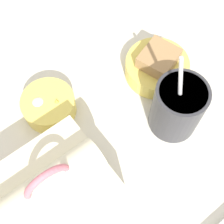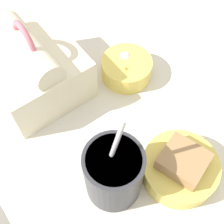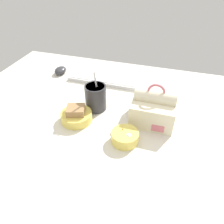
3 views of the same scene
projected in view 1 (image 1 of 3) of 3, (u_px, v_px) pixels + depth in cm
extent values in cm
cube|color=silver|center=(139.00, 116.00, 63.54)|extent=(140.00, 110.00, 2.00)
cube|color=#EFE5C1|center=(58.00, 195.00, 50.71)|extent=(17.69, 16.97, 9.84)
cylinder|color=#EFE5C1|center=(51.00, 186.00, 44.95)|extent=(16.80, 5.41, 5.41)
cube|color=#DB707F|center=(18.00, 169.00, 54.86)|extent=(4.95, 0.30, 2.95)
torus|color=#DB707F|center=(48.00, 182.00, 42.77)|extent=(7.19, 1.00, 7.19)
cylinder|color=#333338|center=(177.00, 108.00, 56.72)|extent=(9.35, 9.35, 11.70)
cylinder|color=#C6892D|center=(183.00, 93.00, 51.74)|extent=(8.23, 8.23, 0.60)
cylinder|color=silver|center=(180.00, 88.00, 50.31)|extent=(0.70, 3.93, 13.22)
cylinder|color=#EFD65B|center=(157.00, 68.00, 65.24)|extent=(13.16, 13.16, 3.89)
cube|color=#A87F51|center=(158.00, 62.00, 63.32)|extent=(8.92, 8.50, 5.44)
cylinder|color=#EFD65B|center=(49.00, 106.00, 61.08)|extent=(10.41, 10.41, 4.31)
ellipsoid|color=white|center=(39.00, 105.00, 60.01)|extent=(2.83, 2.83, 3.33)
cone|color=#EFBC47|center=(58.00, 104.00, 59.86)|extent=(4.71, 4.71, 3.66)
sphere|color=black|center=(39.00, 95.00, 62.11)|extent=(1.25, 1.25, 1.25)
sphere|color=black|center=(39.00, 99.00, 61.78)|extent=(1.25, 1.25, 1.25)
sphere|color=black|center=(41.00, 101.00, 61.51)|extent=(1.25, 1.25, 1.25)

